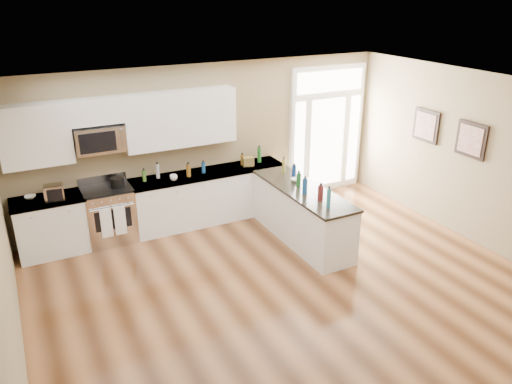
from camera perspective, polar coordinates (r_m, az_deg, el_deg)
ground at (r=6.61m, az=8.65°, el=-15.17°), size 8.00×8.00×0.00m
room_shell at (r=5.74m, az=9.63°, el=-1.48°), size 8.00×8.00×8.00m
back_cabinet_left at (r=8.64m, az=-22.32°, el=-3.77°), size 1.10×0.66×0.94m
back_cabinet_right at (r=9.16m, az=-5.35°, el=-0.62°), size 2.85×0.66×0.94m
peninsula_cabinet at (r=8.42m, az=5.23°, el=-2.77°), size 0.69×2.32×0.94m
upper_cabinet_left at (r=8.28m, az=-23.99°, el=5.92°), size 1.04×0.33×0.95m
upper_cabinet_right at (r=8.68m, az=-8.63°, el=8.30°), size 1.94×0.33×0.95m
upper_cabinet_short at (r=8.30m, az=-17.88°, el=8.79°), size 0.82×0.33×0.40m
microwave at (r=8.37m, az=-17.48°, el=5.82°), size 0.78×0.41×0.42m
entry_door at (r=10.32m, az=8.06°, el=7.00°), size 1.70×0.10×2.60m
wall_art_near at (r=9.51m, az=18.86°, el=7.18°), size 0.05×0.58×0.58m
wall_art_far at (r=8.87m, az=23.38°, el=5.49°), size 0.05×0.58×0.58m
kitchen_range at (r=8.70m, az=-16.41°, el=-2.45°), size 0.79×0.70×1.08m
stockpot at (r=8.50m, az=-15.57°, el=1.13°), size 0.27×0.27×0.17m
toaster_oven at (r=8.31m, az=-22.10°, el=-0.05°), size 0.30×0.25×0.24m
cardboard_box at (r=9.22m, az=-0.88°, el=3.52°), size 0.23×0.19×0.16m
bowl_left at (r=8.56m, az=-24.40°, el=-0.52°), size 0.20×0.20×0.04m
bowl_peninsula at (r=8.50m, az=4.55°, el=1.38°), size 0.19×0.19×0.05m
cup_counter at (r=8.62m, az=-9.40°, el=1.64°), size 0.17×0.17×0.10m
counter_bottles at (r=8.42m, az=0.27°, el=1.96°), size 2.40×2.45×0.31m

